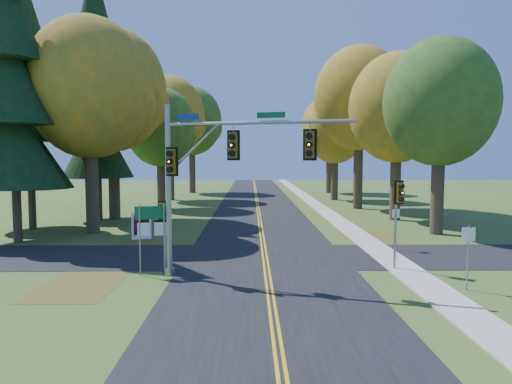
{
  "coord_description": "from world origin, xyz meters",
  "views": [
    {
      "loc": [
        -0.72,
        -20.85,
        5.04
      ],
      "look_at": [
        -0.43,
        3.24,
        3.2
      ],
      "focal_mm": 32.0,
      "sensor_mm": 36.0,
      "label": 1
    }
  ],
  "objects_px": {
    "traffic_mast": "(212,167)",
    "east_signal_pole": "(398,202)",
    "route_sign_cluster": "(152,225)",
    "info_kiosk": "(141,226)"
  },
  "relations": [
    {
      "from": "east_signal_pole",
      "to": "info_kiosk",
      "type": "relative_size",
      "value": 2.45
    },
    {
      "from": "traffic_mast",
      "to": "info_kiosk",
      "type": "height_order",
      "value": "traffic_mast"
    },
    {
      "from": "east_signal_pole",
      "to": "info_kiosk",
      "type": "height_order",
      "value": "east_signal_pole"
    },
    {
      "from": "route_sign_cluster",
      "to": "info_kiosk",
      "type": "relative_size",
      "value": 1.85
    },
    {
      "from": "east_signal_pole",
      "to": "traffic_mast",
      "type": "bearing_deg",
      "value": 172.61
    },
    {
      "from": "traffic_mast",
      "to": "east_signal_pole",
      "type": "distance_m",
      "value": 8.38
    },
    {
      "from": "east_signal_pole",
      "to": "route_sign_cluster",
      "type": "distance_m",
      "value": 10.81
    },
    {
      "from": "east_signal_pole",
      "to": "route_sign_cluster",
      "type": "bearing_deg",
      "value": 167.38
    },
    {
      "from": "traffic_mast",
      "to": "east_signal_pole",
      "type": "relative_size",
      "value": 1.92
    },
    {
      "from": "route_sign_cluster",
      "to": "traffic_mast",
      "type": "bearing_deg",
      "value": -23.43
    }
  ]
}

